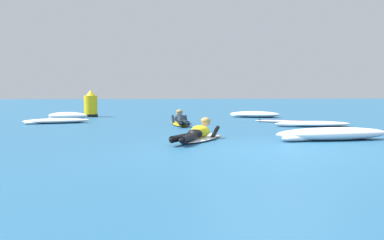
{
  "coord_description": "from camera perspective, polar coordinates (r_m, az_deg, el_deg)",
  "views": [
    {
      "loc": [
        -2.51,
        -7.78,
        1.05
      ],
      "look_at": [
        -0.88,
        4.46,
        0.31
      ],
      "focal_mm": 42.05,
      "sensor_mm": 36.0,
      "label": 1
    }
  ],
  "objects": [
    {
      "name": "drifting_surfboard",
      "position": [
        16.46,
        11.17,
        -0.15
      ],
      "size": [
        1.92,
        1.33,
        0.16
      ],
      "color": "silver",
      "rests_on": "ground"
    },
    {
      "name": "whitewater_front",
      "position": [
        19.54,
        7.95,
        0.7
      ],
      "size": [
        2.44,
        1.94,
        0.26
      ],
      "color": "white",
      "rests_on": "ground"
    },
    {
      "name": "whitewater_far_band",
      "position": [
        18.36,
        -15.46,
        0.48
      ],
      "size": [
        1.67,
        0.95,
        0.3
      ],
      "color": "white",
      "rests_on": "ground"
    },
    {
      "name": "channel_marker_buoy",
      "position": [
        20.17,
        -12.72,
        1.75
      ],
      "size": [
        0.61,
        0.61,
        1.17
      ],
      "color": "yellow",
      "rests_on": "ground"
    },
    {
      "name": "whitewater_mid_left",
      "position": [
        16.24,
        -16.78,
        -0.12
      ],
      "size": [
        2.37,
        1.32,
        0.17
      ],
      "color": "white",
      "rests_on": "ground"
    },
    {
      "name": "whitewater_back",
      "position": [
        14.56,
        15.03,
        -0.49
      ],
      "size": [
        2.44,
        1.12,
        0.17
      ],
      "color": "white",
      "rests_on": "ground"
    },
    {
      "name": "surfer_far",
      "position": [
        14.73,
        -1.43,
        -0.1
      ],
      "size": [
        0.58,
        2.68,
        0.54
      ],
      "color": "yellow",
      "rests_on": "ground"
    },
    {
      "name": "ground_plane",
      "position": [
        17.99,
        0.46,
        0.11
      ],
      "size": [
        120.0,
        120.0,
        0.0
      ],
      "primitive_type": "plane",
      "color": "#235B84"
    },
    {
      "name": "surfer_near",
      "position": [
        9.9,
        0.78,
        -1.84
      ],
      "size": [
        1.52,
        2.34,
        0.54
      ],
      "color": "silver",
      "rests_on": "ground"
    },
    {
      "name": "whitewater_mid_right",
      "position": [
        10.46,
        17.39,
        -1.73
      ],
      "size": [
        2.7,
        0.84,
        0.29
      ],
      "color": "white",
      "rests_on": "ground"
    }
  ]
}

